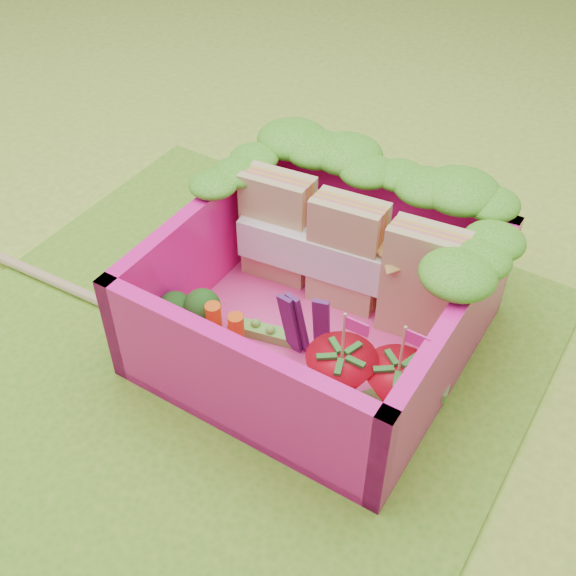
{
  "coord_description": "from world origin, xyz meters",
  "views": [
    {
      "loc": [
        1.41,
        -1.7,
        2.47
      ],
      "look_at": [
        0.15,
        0.31,
        0.28
      ],
      "focal_mm": 45.0,
      "sensor_mm": 36.0,
      "label": 1
    }
  ],
  "objects_px": {
    "broccoli": "(194,313)",
    "strawberry_left": "(340,380)",
    "strawberry_right": "(395,392)",
    "chopsticks": "(54,281)",
    "bento_box": "(318,296)",
    "sandwich_stack": "(347,255)"
  },
  "relations": [
    {
      "from": "broccoli",
      "to": "chopsticks",
      "type": "distance_m",
      "value": 0.89
    },
    {
      "from": "strawberry_left",
      "to": "chopsticks",
      "type": "xyz_separation_m",
      "value": [
        -1.59,
        -0.06,
        -0.18
      ]
    },
    {
      "from": "broccoli",
      "to": "strawberry_left",
      "type": "relative_size",
      "value": 0.62
    },
    {
      "from": "strawberry_right",
      "to": "chopsticks",
      "type": "relative_size",
      "value": 0.26
    },
    {
      "from": "strawberry_left",
      "to": "strawberry_right",
      "type": "distance_m",
      "value": 0.22
    },
    {
      "from": "sandwich_stack",
      "to": "chopsticks",
      "type": "xyz_separation_m",
      "value": [
        -1.31,
        -0.62,
        -0.31
      ]
    },
    {
      "from": "broccoli",
      "to": "strawberry_left",
      "type": "distance_m",
      "value": 0.72
    },
    {
      "from": "sandwich_stack",
      "to": "broccoli",
      "type": "bearing_deg",
      "value": -127.21
    },
    {
      "from": "sandwich_stack",
      "to": "strawberry_right",
      "type": "distance_m",
      "value": 0.71
    },
    {
      "from": "chopsticks",
      "to": "strawberry_right",
      "type": "bearing_deg",
      "value": 4.11
    },
    {
      "from": "broccoli",
      "to": "strawberry_right",
      "type": "bearing_deg",
      "value": 5.33
    },
    {
      "from": "broccoli",
      "to": "strawberry_left",
      "type": "xyz_separation_m",
      "value": [
        0.72,
        0.02,
        -0.02
      ]
    },
    {
      "from": "broccoli",
      "to": "strawberry_right",
      "type": "relative_size",
      "value": 0.63
    },
    {
      "from": "sandwich_stack",
      "to": "broccoli",
      "type": "xyz_separation_m",
      "value": [
        -0.44,
        -0.58,
        -0.11
      ]
    },
    {
      "from": "sandwich_stack",
      "to": "broccoli",
      "type": "height_order",
      "value": "sandwich_stack"
    },
    {
      "from": "sandwich_stack",
      "to": "strawberry_right",
      "type": "height_order",
      "value": "sandwich_stack"
    },
    {
      "from": "bento_box",
      "to": "chopsticks",
      "type": "bearing_deg",
      "value": -164.23
    },
    {
      "from": "strawberry_left",
      "to": "strawberry_right",
      "type": "relative_size",
      "value": 1.02
    },
    {
      "from": "broccoli",
      "to": "bento_box",
      "type": "bearing_deg",
      "value": 36.82
    },
    {
      "from": "broccoli",
      "to": "strawberry_left",
      "type": "height_order",
      "value": "strawberry_left"
    },
    {
      "from": "sandwich_stack",
      "to": "broccoli",
      "type": "distance_m",
      "value": 0.74
    },
    {
      "from": "strawberry_right",
      "to": "chopsticks",
      "type": "height_order",
      "value": "strawberry_right"
    }
  ]
}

